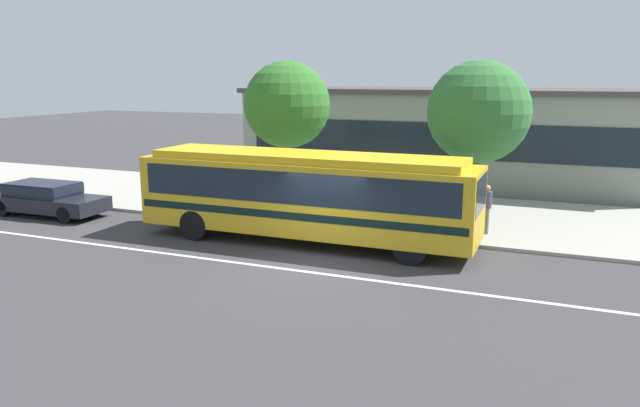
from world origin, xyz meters
The scene contains 10 objects.
ground_plane centered at (0.00, 0.00, 0.00)m, with size 120.00×120.00×0.00m, color #39363A.
sidewalk_slab centered at (0.00, 7.39, 0.06)m, with size 60.00×8.00×0.12m, color #A29E94.
lane_stripe_center centered at (0.00, -0.80, 0.00)m, with size 56.00×0.16×0.01m, color silver.
transit_bus centered at (-1.16, 2.04, 1.70)m, with size 11.09×2.56×2.93m.
sedan_behind_bus centered at (-12.11, 1.81, 0.72)m, with size 4.75×1.83×1.29m.
pedestrian_waiting_near_sign centered at (4.20, 4.93, 1.10)m, with size 0.48×0.48×1.67m.
pedestrian_walking_along_curb centered at (-1.72, 4.23, 1.07)m, with size 0.36×0.36×1.64m.
street_tree_near_stop centered at (-4.00, 6.72, 4.20)m, with size 3.48×3.48×5.83m.
street_tree_mid_block centered at (3.55, 6.61, 4.08)m, with size 3.65×3.65×5.80m.
station_building centered at (0.78, 15.15, 2.37)m, with size 19.86×6.88×4.73m.
Camera 1 is at (6.53, -15.67, 5.38)m, focal length 34.16 mm.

